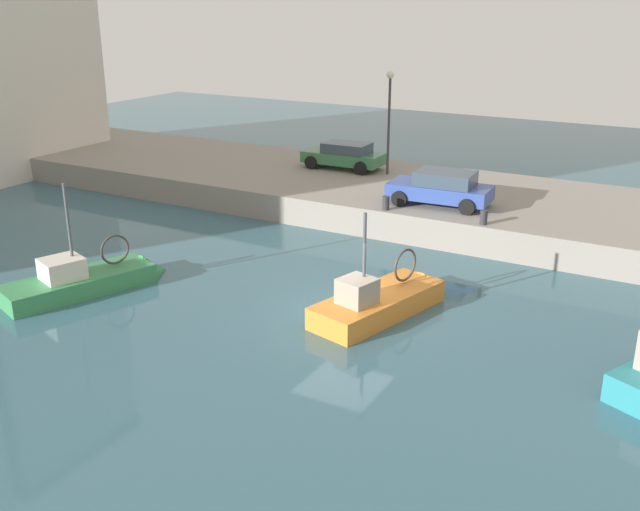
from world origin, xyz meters
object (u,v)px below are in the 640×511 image
fishing_boat_green (90,287)px  parked_car_blue (441,188)px  parked_car_green (344,155)px  mooring_bollard_north (386,203)px  quay_streetlamp (389,105)px  fishing_boat_orange (385,308)px  mooring_bollard_mid (484,217)px

fishing_boat_green → parked_car_blue: 14.15m
parked_car_green → mooring_bollard_north: 7.45m
fishing_boat_green → quay_streetlamp: (15.47, -3.80, 4.35)m
fishing_boat_orange → mooring_bollard_mid: bearing=-8.5°
fishing_boat_orange → parked_car_blue: bearing=9.3°
fishing_boat_green → quay_streetlamp: bearing=-13.8°
parked_car_green → mooring_bollard_mid: parked_car_green is taller
fishing_boat_green → mooring_bollard_mid: size_ratio=10.70×
fishing_boat_green → parked_car_blue: (11.56, -7.96, 1.82)m
fishing_boat_green → parked_car_green: bearing=-5.4°
parked_car_blue → mooring_bollard_mid: bearing=-126.5°
fishing_boat_green → mooring_bollard_mid: 14.30m
fishing_boat_orange → fishing_boat_green: bearing=109.1°
fishing_boat_orange → parked_car_green: (12.25, 7.86, 1.78)m
fishing_boat_green → mooring_bollard_north: 11.75m
mooring_bollard_mid → mooring_bollard_north: (0.00, 4.00, 0.00)m
parked_car_blue → quay_streetlamp: size_ratio=0.87×
mooring_bollard_mid → fishing_boat_orange: bearing=171.5°
fishing_boat_green → mooring_bollard_north: fishing_boat_green is taller
fishing_boat_green → fishing_boat_orange: fishing_boat_green is taller
mooring_bollard_north → quay_streetlamp: size_ratio=0.11×
fishing_boat_green → fishing_boat_orange: (3.23, -9.32, -0.01)m
mooring_bollard_north → quay_streetlamp: (5.65, 2.50, 2.98)m
parked_car_green → quay_streetlamp: bearing=-90.1°
parked_car_green → parked_car_blue: 7.58m
fishing_boat_orange → quay_streetlamp: size_ratio=1.18×
fishing_boat_orange → mooring_bollard_north: (6.59, 3.02, 1.38)m
mooring_bollard_mid → mooring_bollard_north: size_ratio=1.00×
fishing_boat_orange → quay_streetlamp: bearing=24.3°
mooring_bollard_north → quay_streetlamp: quay_streetlamp is taller
fishing_boat_green → mooring_bollard_north: size_ratio=10.70×
parked_car_blue → mooring_bollard_north: parked_car_blue is taller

